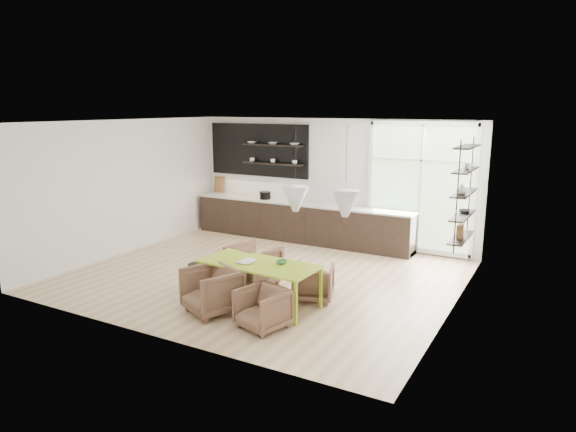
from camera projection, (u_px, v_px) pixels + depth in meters
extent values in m
cube|color=beige|center=(264.00, 276.00, 9.81)|extent=(7.00, 6.00, 0.01)
cube|color=white|center=(330.00, 181.00, 12.08)|extent=(7.00, 0.02, 2.90)
cube|color=white|center=(126.00, 187.00, 11.16)|extent=(0.02, 6.00, 2.90)
cube|color=white|center=(458.00, 221.00, 7.85)|extent=(0.02, 6.00, 2.90)
cube|color=white|center=(262.00, 122.00, 9.20)|extent=(7.00, 6.00, 0.01)
cube|color=#B2D1A5|center=(420.00, 188.00, 11.03)|extent=(2.20, 0.02, 2.70)
cube|color=silver|center=(420.00, 188.00, 11.01)|extent=(2.30, 0.08, 2.80)
cone|color=silver|center=(296.00, 199.00, 8.59)|extent=(0.44, 0.44, 0.42)
cone|color=silver|center=(345.00, 204.00, 8.16)|extent=(0.44, 0.44, 0.42)
cylinder|color=black|center=(296.00, 151.00, 8.42)|extent=(0.01, 0.01, 0.89)
cylinder|color=black|center=(347.00, 153.00, 7.99)|extent=(0.01, 0.01, 0.89)
cube|color=black|center=(300.00, 222.00, 12.28)|extent=(5.50, 0.65, 0.90)
cube|color=beige|center=(301.00, 203.00, 12.18)|extent=(5.54, 0.69, 0.04)
cube|color=white|center=(307.00, 190.00, 12.40)|extent=(5.50, 0.02, 0.55)
cube|color=black|center=(258.00, 150.00, 12.83)|extent=(2.80, 0.06, 1.30)
cube|color=black|center=(273.00, 145.00, 12.44)|extent=(1.60, 0.28, 0.03)
cube|color=black|center=(273.00, 164.00, 12.53)|extent=(1.60, 0.28, 0.03)
cube|color=#9B6737|center=(219.00, 184.00, 13.54)|extent=(0.30, 0.10, 0.42)
cylinder|color=silver|center=(337.00, 197.00, 11.80)|extent=(0.02, 0.02, 0.40)
imported|color=white|center=(252.00, 142.00, 12.71)|extent=(0.22, 0.22, 0.05)
imported|color=white|center=(273.00, 143.00, 12.43)|extent=(0.22, 0.22, 0.05)
imported|color=white|center=(295.00, 144.00, 12.15)|extent=(0.22, 0.22, 0.05)
imported|color=white|center=(252.00, 160.00, 12.80)|extent=(0.12, 0.12, 0.10)
imported|color=white|center=(273.00, 161.00, 12.52)|extent=(0.12, 0.12, 0.10)
imported|color=white|center=(295.00, 162.00, 12.24)|extent=(0.12, 0.12, 0.10)
cylinder|color=black|center=(265.00, 196.00, 12.58)|extent=(0.27, 0.27, 0.17)
cube|color=black|center=(457.00, 198.00, 8.38)|extent=(0.02, 0.02, 1.90)
cube|color=black|center=(470.00, 188.00, 9.41)|extent=(0.02, 0.02, 1.90)
cube|color=black|center=(461.00, 238.00, 9.06)|extent=(0.26, 1.20, 0.02)
cube|color=black|center=(462.00, 215.00, 8.98)|extent=(0.26, 1.20, 0.02)
cube|color=black|center=(464.00, 193.00, 8.89)|extent=(0.26, 1.20, 0.02)
cube|color=black|center=(466.00, 170.00, 8.81)|extent=(0.26, 1.20, 0.03)
cube|color=black|center=(467.00, 147.00, 8.73)|extent=(0.26, 1.20, 0.03)
imported|color=white|center=(462.00, 189.00, 8.66)|extent=(0.18, 0.18, 0.19)
imported|color=#333338|center=(465.00, 211.00, 9.14)|extent=(0.22, 0.22, 0.05)
imported|color=white|center=(467.00, 166.00, 8.88)|extent=(0.10, 0.10, 0.09)
cube|color=#9B6737|center=(460.00, 231.00, 8.95)|extent=(0.10, 0.18, 0.24)
cube|color=#99B821|center=(259.00, 264.00, 8.24)|extent=(1.98, 0.96, 0.03)
cube|color=#99B821|center=(199.00, 282.00, 8.46)|extent=(0.05, 0.05, 0.68)
cube|color=#99B821|center=(229.00, 269.00, 9.12)|extent=(0.05, 0.05, 0.68)
cube|color=#99B821|center=(296.00, 304.00, 7.52)|extent=(0.05, 0.05, 0.68)
cube|color=#99B821|center=(321.00, 288.00, 8.17)|extent=(0.05, 0.05, 0.68)
imported|color=brown|center=(254.00, 265.00, 9.27)|extent=(0.96, 0.97, 0.73)
imported|color=brown|center=(314.00, 282.00, 8.56)|extent=(0.81, 0.82, 0.60)
imported|color=brown|center=(212.00, 290.00, 8.00)|extent=(1.03, 1.04, 0.72)
imported|color=brown|center=(263.00, 309.00, 7.43)|extent=(0.80, 0.81, 0.60)
cylinder|color=black|center=(196.00, 265.00, 9.14)|extent=(0.31, 0.31, 0.02)
cylinder|color=black|center=(197.00, 280.00, 9.21)|extent=(0.33, 0.33, 0.01)
cylinder|color=black|center=(204.00, 276.00, 9.16)|extent=(0.01, 0.01, 0.41)
cylinder|color=black|center=(200.00, 273.00, 9.33)|extent=(0.01, 0.01, 0.41)
cylinder|color=black|center=(189.00, 275.00, 9.22)|extent=(0.01, 0.01, 0.41)
cylinder|color=black|center=(194.00, 278.00, 9.05)|extent=(0.01, 0.01, 0.41)
imported|color=white|center=(242.00, 260.00, 8.34)|extent=(0.25, 0.31, 0.03)
imported|color=#437849|center=(281.00, 262.00, 8.19)|extent=(0.19, 0.19, 0.06)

